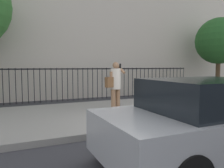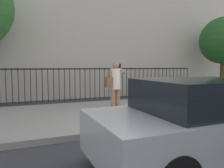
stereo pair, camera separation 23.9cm
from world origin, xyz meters
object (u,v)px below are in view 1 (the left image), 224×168
Objects in this scene: street_bench at (189,88)px; street_tree_near at (219,41)px; pedestrian_on_phone at (115,83)px; parked_hatchback at (213,121)px.

street_bench is 0.36× the size of street_tree_near.
street_tree_near reaches higher than pedestrian_on_phone.
street_tree_near is at bearing 20.68° from street_bench.
pedestrian_on_phone is 0.37× the size of street_tree_near.
parked_hatchback reaches higher than street_bench.
street_bench is at bearing 50.23° from parked_hatchback.
pedestrian_on_phone is at bearing -163.12° from street_bench.
parked_hatchback is at bearing -88.56° from pedestrian_on_phone.
pedestrian_on_phone is 1.04× the size of street_bench.
street_tree_near is at bearing 40.11° from parked_hatchback.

